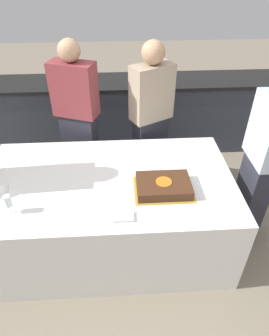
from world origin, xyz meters
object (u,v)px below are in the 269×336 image
wine_glass (8,202)px  person_cutting_cake (151,120)px  person_seated_right (261,163)px  cake (164,186)px  person_standing_back (78,122)px

wine_glass → person_cutting_cake: (1.10, 1.13, -0.02)m
wine_glass → person_cutting_cake: bearing=45.7°
wine_glass → person_seated_right: 1.94m
person_seated_right → person_cutting_cake: bearing=-134.7°
person_seated_right → cake: bearing=-79.0°
person_cutting_cake → cake: bearing=62.0°
person_cutting_cake → person_seated_right: (0.81, -0.80, 0.01)m
wine_glass → person_standing_back: person_standing_back is taller
cake → wine_glass: 1.12m
cake → wine_glass: wine_glass is taller
person_cutting_cake → person_seated_right: size_ratio=0.99×
cake → person_seated_right: (0.81, 0.16, 0.06)m
wine_glass → cake: bearing=9.1°
person_cutting_cake → person_seated_right: person_seated_right is taller
wine_glass → person_seated_right: (1.91, 0.33, -0.00)m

